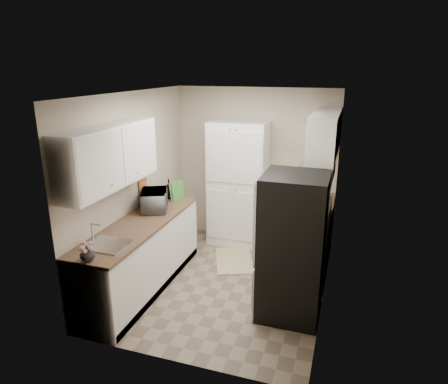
# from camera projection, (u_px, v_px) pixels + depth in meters

# --- Properties ---
(ground) EXTENTS (3.20, 3.20, 0.00)m
(ground) POSITION_uv_depth(u_px,v_px,m) (225.00, 282.00, 5.42)
(ground) COLOR #7A6B56
(ground) RESTS_ON ground
(room_shell) EXTENTS (2.64, 3.24, 2.52)m
(room_shell) POSITION_uv_depth(u_px,v_px,m) (223.00, 166.00, 4.93)
(room_shell) COLOR #BEB399
(room_shell) RESTS_ON ground
(pantry_cabinet) EXTENTS (0.90, 0.55, 2.00)m
(pantry_cabinet) POSITION_uv_depth(u_px,v_px,m) (238.00, 184.00, 6.37)
(pantry_cabinet) COLOR white
(pantry_cabinet) RESTS_ON ground
(base_cabinet_left) EXTENTS (0.60, 2.30, 0.88)m
(base_cabinet_left) POSITION_uv_depth(u_px,v_px,m) (142.00, 256.00, 5.19)
(base_cabinet_left) COLOR white
(base_cabinet_left) RESTS_ON ground
(countertop_left) EXTENTS (0.63, 2.33, 0.04)m
(countertop_left) POSITION_uv_depth(u_px,v_px,m) (140.00, 224.00, 5.05)
(countertop_left) COLOR brown
(countertop_left) RESTS_ON base_cabinet_left
(base_cabinet_right) EXTENTS (0.60, 0.80, 0.88)m
(base_cabinet_right) POSITION_uv_depth(u_px,v_px,m) (310.00, 229.00, 6.08)
(base_cabinet_right) COLOR white
(base_cabinet_right) RESTS_ON ground
(countertop_right) EXTENTS (0.63, 0.83, 0.04)m
(countertop_right) POSITION_uv_depth(u_px,v_px,m) (312.00, 200.00, 5.94)
(countertop_right) COLOR brown
(countertop_right) RESTS_ON base_cabinet_right
(electric_range) EXTENTS (0.71, 0.78, 1.13)m
(electric_range) POSITION_uv_depth(u_px,v_px,m) (303.00, 248.00, 5.34)
(electric_range) COLOR #B7B7BC
(electric_range) RESTS_ON ground
(refrigerator) EXTENTS (0.70, 0.72, 1.70)m
(refrigerator) POSITION_uv_depth(u_px,v_px,m) (292.00, 247.00, 4.52)
(refrigerator) COLOR #B7B7BC
(refrigerator) RESTS_ON ground
(microwave) EXTENTS (0.51, 0.58, 0.27)m
(microwave) POSITION_uv_depth(u_px,v_px,m) (155.00, 200.00, 5.44)
(microwave) COLOR #B4B4B9
(microwave) RESTS_ON countertop_left
(wine_bottle) EXTENTS (0.07, 0.07, 0.27)m
(wine_bottle) POSITION_uv_depth(u_px,v_px,m) (169.00, 190.00, 5.90)
(wine_bottle) COLOR black
(wine_bottle) RESTS_ON countertop_left
(flower_vase) EXTENTS (0.19, 0.19, 0.16)m
(flower_vase) POSITION_uv_depth(u_px,v_px,m) (87.00, 253.00, 4.03)
(flower_vase) COLOR silver
(flower_vase) RESTS_ON countertop_left
(cutting_board) EXTENTS (0.10, 0.22, 0.29)m
(cutting_board) POSITION_uv_depth(u_px,v_px,m) (178.00, 190.00, 5.85)
(cutting_board) COLOR #35812D
(cutting_board) RESTS_ON countertop_left
(toaster_oven) EXTENTS (0.38, 0.44, 0.22)m
(toaster_oven) POSITION_uv_depth(u_px,v_px,m) (310.00, 192.00, 5.89)
(toaster_oven) COLOR #AFB0B4
(toaster_oven) RESTS_ON countertop_right
(fruit_basket) EXTENTS (0.27, 0.27, 0.11)m
(fruit_basket) POSITION_uv_depth(u_px,v_px,m) (311.00, 181.00, 5.85)
(fruit_basket) COLOR #DB4E0F
(fruit_basket) RESTS_ON toaster_oven
(kitchen_mat) EXTENTS (0.81, 0.99, 0.01)m
(kitchen_mat) POSITION_uv_depth(u_px,v_px,m) (234.00, 260.00, 6.02)
(kitchen_mat) COLOR tan
(kitchen_mat) RESTS_ON ground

